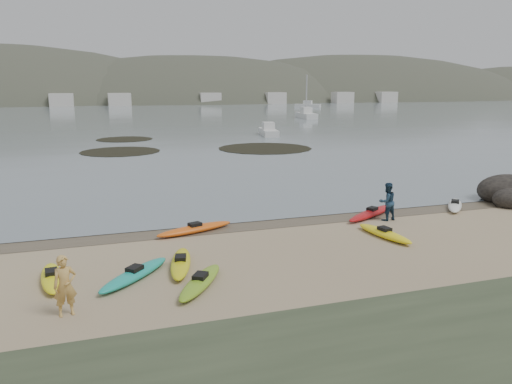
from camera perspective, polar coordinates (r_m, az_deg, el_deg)
name	(u,v)px	position (r m, az deg, el deg)	size (l,w,h in m)	color
ground	(256,222)	(24.54, 0.00, -3.43)	(600.00, 600.00, 0.00)	tan
wet_sand	(258,223)	(24.26, 0.22, -3.60)	(60.00, 60.00, 0.00)	brown
water	(102,96)	(322.60, -17.21, 10.45)	(1200.00, 1200.00, 0.00)	slate
kayaks	(272,240)	(21.13, 1.79, -5.54)	(21.98, 9.33, 0.34)	#7BAC22
person_west	(65,286)	(15.66, -21.00, -9.97)	(0.66, 0.44, 1.82)	tan
person_east	(387,202)	(25.44, 14.75, -1.07)	(0.92, 0.72, 1.90)	navy
kelp_mats	(188,147)	(54.37, -7.74, 5.11)	(23.49, 22.03, 0.04)	black
moored_boats	(161,116)	(101.82, -10.75, 8.54)	(99.27, 82.23, 1.19)	silver
far_hills	(203,137)	(222.56, -6.04, 6.28)	(550.00, 135.00, 80.00)	#384235
far_town	(133,99)	(168.05, -13.88, 10.24)	(199.00, 5.00, 4.00)	beige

